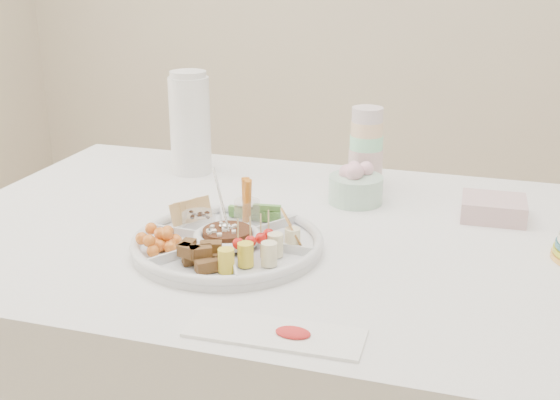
% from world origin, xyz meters
% --- Properties ---
extents(dining_table, '(1.52, 1.02, 0.76)m').
position_xyz_m(dining_table, '(0.00, 0.00, 0.38)').
color(dining_table, white).
rests_on(dining_table, floor).
extents(party_tray, '(0.40, 0.40, 0.04)m').
position_xyz_m(party_tray, '(-0.07, -0.14, 0.78)').
color(party_tray, silver).
rests_on(party_tray, dining_table).
extents(bean_dip, '(0.11, 0.11, 0.04)m').
position_xyz_m(bean_dip, '(-0.07, -0.14, 0.79)').
color(bean_dip, '#4E2812').
rests_on(bean_dip, party_tray).
extents(tortillas, '(0.11, 0.11, 0.06)m').
position_xyz_m(tortillas, '(0.05, -0.08, 0.80)').
color(tortillas, olive).
rests_on(tortillas, party_tray).
extents(carrot_cucumber, '(0.11, 0.11, 0.10)m').
position_xyz_m(carrot_cucumber, '(-0.06, -0.01, 0.82)').
color(carrot_cucumber, orange).
rests_on(carrot_cucumber, party_tray).
extents(pita_raisins, '(0.10, 0.10, 0.05)m').
position_xyz_m(pita_raisins, '(-0.18, -0.07, 0.80)').
color(pita_raisins, tan).
rests_on(pita_raisins, party_tray).
extents(cherries, '(0.12, 0.12, 0.04)m').
position_xyz_m(cherries, '(-0.18, -0.20, 0.79)').
color(cherries, orange).
rests_on(cherries, party_tray).
extents(granola_chunks, '(0.11, 0.11, 0.05)m').
position_xyz_m(granola_chunks, '(-0.08, -0.27, 0.79)').
color(granola_chunks, '#452A15').
rests_on(granola_chunks, party_tray).
extents(banana_tomato, '(0.11, 0.11, 0.08)m').
position_xyz_m(banana_tomato, '(0.04, -0.21, 0.82)').
color(banana_tomato, '#FEF696').
rests_on(banana_tomato, party_tray).
extents(cup_stack, '(0.11, 0.11, 0.24)m').
position_xyz_m(cup_stack, '(0.12, 0.33, 0.88)').
color(cup_stack, '#CBEBC0').
rests_on(cup_stack, dining_table).
extents(thermos, '(0.13, 0.13, 0.28)m').
position_xyz_m(thermos, '(-0.35, 0.33, 0.90)').
color(thermos, white).
rests_on(thermos, dining_table).
extents(flower_bowl, '(0.15, 0.15, 0.10)m').
position_xyz_m(flower_bowl, '(0.12, 0.22, 0.81)').
color(flower_bowl, '#84B8A4').
rests_on(flower_bowl, dining_table).
extents(napkin_stack, '(0.14, 0.13, 0.05)m').
position_xyz_m(napkin_stack, '(0.44, 0.20, 0.78)').
color(napkin_stack, '#CDA7AC').
rests_on(napkin_stack, dining_table).
extents(placemat, '(0.29, 0.10, 0.01)m').
position_xyz_m(placemat, '(0.12, -0.43, 0.76)').
color(placemat, white).
rests_on(placemat, dining_table).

